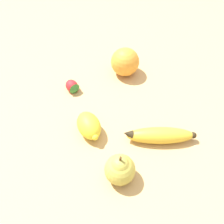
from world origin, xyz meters
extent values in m
plane|color=tan|center=(0.00, 0.00, 0.00)|extent=(3.00, 3.00, 0.00)
ellipsoid|color=gold|center=(-0.07, -0.14, 0.02)|extent=(0.15, 0.15, 0.04)
cone|color=#2D2314|center=(-0.13, -0.08, 0.03)|extent=(0.04, 0.04, 0.03)
sphere|color=#2D2314|center=(-0.02, -0.20, 0.02)|extent=(0.02, 0.02, 0.02)
sphere|color=orange|center=(0.07, 0.10, 0.04)|extent=(0.09, 0.09, 0.09)
sphere|color=#B7AD47|center=(-0.22, -0.14, 0.03)|extent=(0.07, 0.07, 0.07)
sphere|color=#B7AD47|center=(-0.22, -0.14, 0.05)|extent=(0.04, 0.04, 0.04)
cylinder|color=#4C3319|center=(-0.22, -0.14, 0.08)|extent=(0.01, 0.01, 0.02)
ellipsoid|color=red|center=(-0.10, 0.16, 0.02)|extent=(0.04, 0.05, 0.03)
cone|color=#337A33|center=(-0.11, 0.14, 0.02)|extent=(0.03, 0.02, 0.03)
ellipsoid|color=yellow|center=(-0.18, 0.01, 0.03)|extent=(0.08, 0.10, 0.06)
sphere|color=yellow|center=(-0.19, -0.03, 0.03)|extent=(0.02, 0.02, 0.02)
camera|label=1|loc=(-0.43, -0.31, 0.55)|focal=42.00mm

